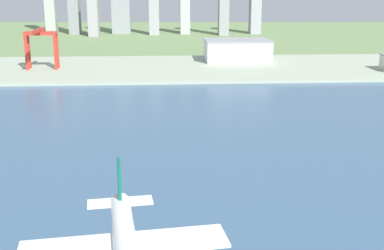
# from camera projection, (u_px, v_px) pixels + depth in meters

# --- Properties ---
(ground_plane) EXTENTS (2400.00, 2400.00, 0.00)m
(ground_plane) POSITION_uv_depth(u_px,v_px,m) (191.00, 130.00, 255.57)
(ground_plane) COLOR #65804F
(water_bay) EXTENTS (840.00, 360.00, 0.15)m
(water_bay) POSITION_uv_depth(u_px,v_px,m) (200.00, 172.00, 197.82)
(water_bay) COLOR #385675
(water_bay) RESTS_ON ground
(industrial_pier) EXTENTS (840.00, 140.00, 2.50)m
(industrial_pier) POSITION_uv_depth(u_px,v_px,m) (178.00, 68.00, 438.04)
(industrial_pier) COLOR #98A48D
(industrial_pier) RESTS_ON ground
(airplane_landing) EXTENTS (32.06, 36.48, 11.91)m
(airplane_landing) POSITION_uv_depth(u_px,v_px,m) (125.00, 248.00, 74.88)
(airplane_landing) COLOR silver
(port_crane_red) EXTENTS (25.87, 45.05, 33.63)m
(port_crane_red) POSITION_uv_depth(u_px,v_px,m) (40.00, 39.00, 416.19)
(port_crane_red) COLOR #B72D23
(port_crane_red) RESTS_ON industrial_pier
(warehouse_main) EXTENTS (59.65, 41.64, 19.27)m
(warehouse_main) POSITION_uv_depth(u_px,v_px,m) (237.00, 50.00, 468.83)
(warehouse_main) COLOR silver
(warehouse_main) RESTS_ON industrial_pier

